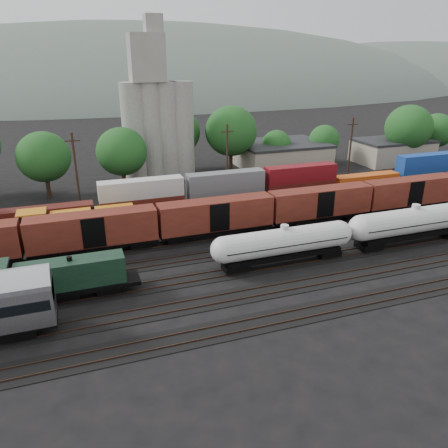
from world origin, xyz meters
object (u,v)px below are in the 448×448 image
object	(u,v)px
orange_locomotive	(70,223)
grain_silo	(157,120)
green_locomotive	(39,280)
tank_car_a	(284,243)

from	to	relation	value
orange_locomotive	grain_silo	distance (m)	32.21
green_locomotive	tank_car_a	distance (m)	25.79
green_locomotive	orange_locomotive	xyz separation A→B (m)	(3.11, 15.00, -0.09)
orange_locomotive	green_locomotive	bearing A→B (deg)	-101.72
green_locomotive	tank_car_a	xyz separation A→B (m)	(25.78, -0.00, 0.14)
green_locomotive	orange_locomotive	bearing A→B (deg)	78.28
green_locomotive	orange_locomotive	size ratio (longest dim) A/B	0.98
green_locomotive	tank_car_a	size ratio (longest dim) A/B	0.98
tank_car_a	grain_silo	distance (m)	42.29
tank_car_a	grain_silo	xyz separation A→B (m)	(-5.82, 41.00, 8.56)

